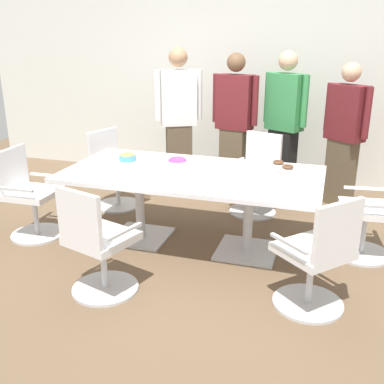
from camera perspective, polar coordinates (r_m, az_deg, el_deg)
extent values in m
cube|color=brown|center=(4.52, 0.00, -6.66)|extent=(10.00, 10.00, 0.01)
cube|color=silver|center=(6.42, 6.67, 14.06)|extent=(8.00, 0.10, 2.80)
cube|color=silver|center=(4.25, 0.00, 2.29)|extent=(2.40, 1.20, 0.04)
cube|color=silver|center=(4.69, -6.45, -5.54)|extent=(0.56, 0.56, 0.02)
cylinder|color=silver|center=(4.55, -6.62, -1.46)|extent=(0.09, 0.09, 0.69)
cube|color=silver|center=(4.39, 6.91, -7.36)|extent=(0.56, 0.56, 0.02)
cylinder|color=silver|center=(4.25, 7.10, -3.05)|extent=(0.09, 0.09, 0.69)
cylinder|color=silver|center=(4.60, 20.52, -7.23)|extent=(0.60, 0.60, 0.02)
cylinder|color=silver|center=(4.52, 20.84, -4.79)|extent=(0.05, 0.05, 0.41)
cube|color=white|center=(4.43, 21.20, -2.03)|extent=(0.51, 0.51, 0.06)
cube|color=silver|center=(4.17, 21.95, -1.70)|extent=(0.37, 0.07, 0.02)
cube|color=silver|center=(4.62, 20.87, 0.45)|extent=(0.37, 0.07, 0.02)
cylinder|color=silver|center=(5.33, 7.64, -2.47)|extent=(0.67, 0.67, 0.02)
cylinder|color=silver|center=(5.25, 7.74, -0.29)|extent=(0.05, 0.05, 0.41)
cube|color=white|center=(5.18, 7.86, 2.14)|extent=(0.57, 0.57, 0.06)
cube|color=white|center=(5.30, 9.02, 5.16)|extent=(0.43, 0.17, 0.42)
cube|color=silver|center=(5.05, 10.40, 2.96)|extent=(0.14, 0.36, 0.02)
cube|color=silver|center=(5.26, 5.54, 3.85)|extent=(0.14, 0.36, 0.02)
cylinder|color=silver|center=(5.56, -9.26, -1.63)|extent=(0.69, 0.69, 0.02)
cylinder|color=silver|center=(5.48, -9.38, 0.47)|extent=(0.05, 0.05, 0.41)
cube|color=white|center=(5.41, -9.51, 2.81)|extent=(0.59, 0.59, 0.06)
cube|color=white|center=(5.50, -11.15, 5.57)|extent=(0.19, 0.42, 0.42)
cube|color=silver|center=(5.54, -7.73, 4.58)|extent=(0.36, 0.16, 0.02)
cube|color=silver|center=(5.23, -11.54, 3.45)|extent=(0.36, 0.16, 0.02)
cylinder|color=silver|center=(4.97, -18.86, -5.03)|extent=(0.55, 0.55, 0.02)
cylinder|color=silver|center=(4.89, -19.13, -2.73)|extent=(0.05, 0.05, 0.41)
cube|color=white|center=(4.81, -19.43, -0.16)|extent=(0.47, 0.47, 0.06)
cube|color=white|center=(4.87, -21.76, 2.74)|extent=(0.05, 0.44, 0.42)
cube|color=silver|center=(4.97, -17.98, 2.05)|extent=(0.37, 0.04, 0.02)
cube|color=silver|center=(4.59, -21.33, 0.28)|extent=(0.37, 0.04, 0.02)
cylinder|color=silver|center=(3.84, -10.86, -11.82)|extent=(0.68, 0.68, 0.02)
cylinder|color=silver|center=(3.73, -11.07, -8.99)|extent=(0.05, 0.05, 0.41)
cube|color=white|center=(3.63, -11.30, -5.74)|extent=(0.58, 0.58, 0.06)
cube|color=white|center=(3.41, -14.08, -3.26)|extent=(0.43, 0.17, 0.42)
cube|color=silver|center=(3.75, -14.05, -3.11)|extent=(0.14, 0.36, 0.02)
cube|color=silver|center=(3.42, -8.55, -4.97)|extent=(0.14, 0.36, 0.02)
cylinder|color=silver|center=(3.70, 14.39, -13.42)|extent=(0.76, 0.76, 0.02)
cylinder|color=silver|center=(3.59, 14.67, -10.52)|extent=(0.05, 0.05, 0.41)
cube|color=white|center=(3.48, 15.00, -7.18)|extent=(0.65, 0.65, 0.06)
cube|color=white|center=(3.25, 17.97, -4.73)|extent=(0.32, 0.35, 0.42)
cube|color=silver|center=(3.27, 12.12, -6.37)|extent=(0.29, 0.27, 0.02)
cube|color=silver|center=(3.60, 17.93, -4.47)|extent=(0.29, 0.27, 0.02)
cube|color=brown|center=(5.97, -1.65, 4.37)|extent=(0.38, 0.32, 0.87)
cube|color=white|center=(5.82, -1.72, 11.81)|extent=(0.49, 0.40, 0.69)
sphere|color=tan|center=(5.77, -1.77, 16.66)|extent=(0.24, 0.24, 0.24)
cylinder|color=white|center=(5.85, 0.90, 12.20)|extent=(0.11, 0.11, 0.62)
cylinder|color=white|center=(5.78, -4.38, 12.06)|extent=(0.11, 0.11, 0.62)
cube|color=brown|center=(5.88, 5.22, 3.92)|extent=(0.35, 0.26, 0.84)
cube|color=maroon|center=(5.73, 5.45, 11.22)|extent=(0.48, 0.31, 0.67)
sphere|color=brown|center=(5.68, 5.60, 16.00)|extent=(0.23, 0.23, 0.23)
cylinder|color=maroon|center=(5.62, 7.97, 11.31)|extent=(0.10, 0.10, 0.60)
cylinder|color=maroon|center=(5.83, 3.04, 11.76)|extent=(0.10, 0.10, 0.60)
cube|color=black|center=(5.85, 11.21, 3.61)|extent=(0.38, 0.33, 0.86)
cube|color=#388C4C|center=(5.69, 11.72, 11.06)|extent=(0.49, 0.40, 0.68)
sphere|color=#DBAD89|center=(5.65, 12.06, 15.93)|extent=(0.23, 0.23, 0.23)
cylinder|color=#388C4C|center=(5.55, 14.05, 11.03)|extent=(0.11, 0.11, 0.61)
cylinder|color=#388C4C|center=(5.84, 9.55, 11.72)|extent=(0.11, 0.11, 0.61)
cube|color=brown|center=(5.72, 18.20, 2.35)|extent=(0.38, 0.35, 0.80)
cube|color=maroon|center=(5.56, 18.97, 9.43)|extent=(0.48, 0.44, 0.63)
sphere|color=#DBAD89|center=(5.51, 19.50, 14.08)|extent=(0.22, 0.22, 0.22)
cylinder|color=maroon|center=(5.41, 21.25, 9.25)|extent=(0.11, 0.11, 0.57)
cylinder|color=maroon|center=(5.72, 16.88, 10.21)|extent=(0.11, 0.11, 0.57)
cylinder|color=#4C9EC6|center=(4.67, -8.13, 4.30)|extent=(0.17, 0.17, 0.06)
ellipsoid|color=tan|center=(4.66, -8.15, 4.65)|extent=(0.15, 0.15, 0.05)
cylinder|color=beige|center=(4.34, -1.85, 3.47)|extent=(0.20, 0.20, 0.08)
ellipsoid|color=#9E3D8E|center=(4.33, -1.86, 3.99)|extent=(0.18, 0.18, 0.07)
cylinder|color=white|center=(4.43, 10.41, 3.04)|extent=(0.35, 0.35, 0.01)
torus|color=brown|center=(4.40, 12.01, 3.12)|extent=(0.11, 0.11, 0.03)
torus|color=brown|center=(4.54, 10.84, 3.70)|extent=(0.11, 0.11, 0.03)
torus|color=white|center=(4.42, 8.81, 3.39)|extent=(0.11, 0.11, 0.03)
torus|color=white|center=(4.31, 10.28, 2.87)|extent=(0.11, 0.11, 0.03)
cylinder|color=white|center=(3.85, 11.75, 0.41)|extent=(0.21, 0.21, 0.01)
cylinder|color=silver|center=(3.85, 11.75, 0.49)|extent=(0.21, 0.21, 0.01)
cylinder|color=white|center=(3.85, 11.76, 0.57)|extent=(0.21, 0.21, 0.01)
cylinder|color=silver|center=(3.84, 11.76, 0.66)|extent=(0.21, 0.21, 0.01)
cylinder|color=white|center=(3.84, 11.77, 0.74)|extent=(0.21, 0.21, 0.01)
cylinder|color=silver|center=(3.84, 11.78, 0.83)|extent=(0.21, 0.21, 0.01)
cube|color=white|center=(3.93, -0.77, 1.83)|extent=(0.14, 0.14, 0.09)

